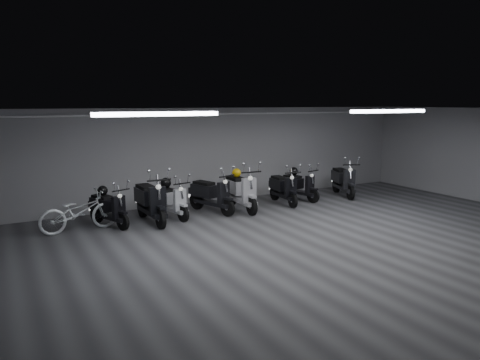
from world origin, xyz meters
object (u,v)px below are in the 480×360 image
scooter_2 (171,195)px  helmet_2 (103,191)px  helmet_3 (294,171)px  scooter_7 (284,183)px  scooter_8 (299,181)px  helmet_0 (237,173)px  scooter_0 (109,202)px  helmet_1 (166,183)px  scooter_6 (241,185)px  bicycle (79,207)px  scooter_9 (344,175)px  scooter_3 (212,189)px  scooter_1 (150,194)px

scooter_2 → helmet_2: scooter_2 is taller
scooter_2 → helmet_3: scooter_2 is taller
scooter_7 → scooter_8: 0.73m
helmet_0 → helmet_2: (-3.67, 0.01, -0.16)m
scooter_0 → helmet_1: 1.60m
scooter_0 → helmet_3: bearing=-17.6°
scooter_6 → helmet_1: bearing=172.4°
bicycle → helmet_2: (0.62, 0.28, 0.28)m
scooter_0 → scooter_7: scooter_7 is taller
helmet_0 → helmet_2: bearing=179.9°
helmet_0 → helmet_1: helmet_0 is taller
scooter_0 → scooter_2: scooter_2 is taller
scooter_9 → helmet_2: scooter_9 is taller
scooter_8 → helmet_3: 0.35m
helmet_0 → scooter_8: bearing=0.6°
scooter_2 → helmet_0: scooter_2 is taller
scooter_7 → helmet_2: size_ratio=6.89×
scooter_3 → scooter_1: bearing=167.9°
bicycle → helmet_2: 0.74m
scooter_1 → helmet_3: scooter_1 is taller
scooter_9 → helmet_3: 1.72m
scooter_1 → helmet_1: 0.73m
scooter_1 → scooter_6: size_ratio=1.01×
scooter_1 → helmet_0: 2.64m
scooter_0 → bicycle: size_ratio=0.90×
helmet_2 → scooter_8: bearing=0.2°
scooter_1 → scooter_2: scooter_1 is taller
helmet_0 → helmet_3: helmet_0 is taller
scooter_3 → scooter_8: 3.03m
scooter_9 → helmet_0: (-3.79, 0.15, 0.34)m
scooter_9 → scooter_3: bearing=-160.2°
scooter_7 → helmet_0: (-1.48, 0.17, 0.39)m
helmet_1 → helmet_2: size_ratio=1.15×
bicycle → scooter_7: bearing=-95.2°
scooter_8 → scooter_9: bearing=-21.5°
scooter_3 → scooter_0: bearing=162.1°
scooter_7 → helmet_2: bearing=-176.3°
scooter_0 → scooter_8: 5.78m
scooter_6 → helmet_3: size_ratio=7.37×
scooter_7 → helmet_0: 1.54m
scooter_2 → scooter_8: size_ratio=1.01×
scooter_2 → helmet_3: bearing=-7.6°
scooter_3 → helmet_2: (-2.83, 0.14, 0.19)m
scooter_9 → bicycle: (-8.08, -0.13, -0.10)m
helmet_0 → scooter_0: bearing=-176.9°
scooter_2 → scooter_7: size_ratio=0.97×
helmet_0 → helmet_3: size_ratio=0.96×
helmet_0 → helmet_2: 3.68m
scooter_1 → scooter_6: bearing=-0.5°
scooter_6 → scooter_9: scooter_6 is taller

